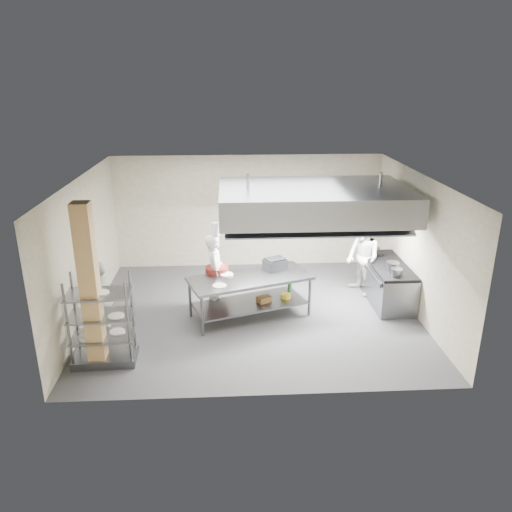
{
  "coord_description": "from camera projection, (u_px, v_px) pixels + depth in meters",
  "views": [
    {
      "loc": [
        -0.51,
        -9.85,
        4.92
      ],
      "look_at": [
        0.06,
        0.2,
        1.26
      ],
      "focal_mm": 35.0,
      "sensor_mm": 36.0,
      "label": 1
    }
  ],
  "objects": [
    {
      "name": "chef_line",
      "position": [
        363.0,
        258.0,
        11.66
      ],
      "size": [
        0.92,
        1.04,
        1.79
      ],
      "primitive_type": "imported",
      "rotation": [
        0.0,
        0.0,
        -1.24
      ],
      "color": "silver",
      "rests_on": "floor"
    },
    {
      "name": "wall_left",
      "position": [
        84.0,
        252.0,
        10.25
      ],
      "size": [
        0.0,
        6.0,
        6.0
      ],
      "primitive_type": "plane",
      "rotation": [
        1.57,
        0.0,
        1.57
      ],
      "color": "tan",
      "rests_on": "ground"
    },
    {
      "name": "stockpot",
      "position": [
        393.0,
        266.0,
        10.86
      ],
      "size": [
        0.28,
        0.28,
        0.19
      ],
      "primitive_type": "cylinder",
      "color": "gray",
      "rests_on": "range_top"
    },
    {
      "name": "cooking_range",
      "position": [
        387.0,
        283.0,
        11.44
      ],
      "size": [
        0.8,
        2.0,
        0.84
      ],
      "primitive_type": "cube",
      "color": "slate",
      "rests_on": "floor"
    },
    {
      "name": "pass_rack",
      "position": [
        102.0,
        320.0,
        8.83
      ],
      "size": [
        1.14,
        0.7,
        1.67
      ],
      "primitive_type": null,
      "rotation": [
        0.0,
        0.0,
        0.05
      ],
      "color": "slate",
      "rests_on": "floor"
    },
    {
      "name": "column",
      "position": [
        90.0,
        288.0,
        8.5
      ],
      "size": [
        0.3,
        0.3,
        3.0
      ],
      "primitive_type": "cube",
      "color": "tan",
      "rests_on": "floor"
    },
    {
      "name": "chef_plating",
      "position": [
        103.0,
        300.0,
        9.73
      ],
      "size": [
        0.54,
        0.98,
        1.59
      ],
      "primitive_type": "imported",
      "rotation": [
        0.0,
        0.0,
        -1.4
      ],
      "color": "white",
      "rests_on": "floor"
    },
    {
      "name": "hood_strip_a",
      "position": [
        271.0,
        216.0,
        10.64
      ],
      "size": [
        1.6,
        0.12,
        0.04
      ],
      "primitive_type": "cube",
      "color": "white",
      "rests_on": "exhaust_hood"
    },
    {
      "name": "island_worktop",
      "position": [
        250.0,
        278.0,
        10.53
      ],
      "size": [
        2.77,
        1.85,
        0.06
      ],
      "primitive_type": "cube",
      "rotation": [
        0.0,
        0.0,
        0.34
      ],
      "color": "gray",
      "rests_on": "island"
    },
    {
      "name": "wall_shelf",
      "position": [
        316.0,
        212.0,
        13.2
      ],
      "size": [
        1.5,
        0.28,
        0.04
      ],
      "primitive_type": "cube",
      "color": "gray",
      "rests_on": "wall_back"
    },
    {
      "name": "chef_head",
      "position": [
        215.0,
        273.0,
        10.83
      ],
      "size": [
        0.46,
        0.66,
        1.75
      ],
      "primitive_type": "imported",
      "rotation": [
        0.0,
        0.0,
        1.63
      ],
      "color": "silver",
      "rests_on": "floor"
    },
    {
      "name": "range_top",
      "position": [
        388.0,
        265.0,
        11.29
      ],
      "size": [
        0.78,
        1.96,
        0.06
      ],
      "primitive_type": "cube",
      "color": "black",
      "rests_on": "cooking_range"
    },
    {
      "name": "exhaust_hood",
      "position": [
        314.0,
        201.0,
        10.58
      ],
      "size": [
        4.0,
        2.5,
        0.6
      ],
      "primitive_type": "cube",
      "color": "gray",
      "rests_on": "ceiling"
    },
    {
      "name": "island",
      "position": [
        250.0,
        297.0,
        10.68
      ],
      "size": [
        2.77,
        1.85,
        0.91
      ],
      "primitive_type": null,
      "rotation": [
        0.0,
        0.0,
        0.34
      ],
      "color": "slate",
      "rests_on": "floor"
    },
    {
      "name": "ceiling",
      "position": [
        254.0,
        177.0,
        9.93
      ],
      "size": [
        7.0,
        7.0,
        0.0
      ],
      "primitive_type": "plane",
      "rotation": [
        3.14,
        0.0,
        0.0
      ],
      "color": "silver",
      "rests_on": "wall_back"
    },
    {
      "name": "floor",
      "position": [
        254.0,
        313.0,
        10.95
      ],
      "size": [
        7.0,
        7.0,
        0.0
      ],
      "primitive_type": "plane",
      "color": "#37373A",
      "rests_on": "ground"
    },
    {
      "name": "griddle",
      "position": [
        275.0,
        264.0,
        10.92
      ],
      "size": [
        0.56,
        0.51,
        0.22
      ],
      "primitive_type": "cube",
      "rotation": [
        0.0,
        0.0,
        0.44
      ],
      "color": "slate",
      "rests_on": "island_worktop"
    },
    {
      "name": "wicker_basket",
      "position": [
        264.0,
        299.0,
        10.73
      ],
      "size": [
        0.34,
        0.32,
        0.12
      ],
      "primitive_type": "cube",
      "rotation": [
        0.0,
        0.0,
        0.57
      ],
      "color": "brown",
      "rests_on": "island_undershelf"
    },
    {
      "name": "plate_stack",
      "position": [
        103.0,
        335.0,
        8.93
      ],
      "size": [
        0.28,
        0.28,
        0.05
      ],
      "primitive_type": "cylinder",
      "color": "white",
      "rests_on": "pass_rack"
    },
    {
      "name": "wall_back",
      "position": [
        248.0,
        212.0,
        13.26
      ],
      "size": [
        7.0,
        0.0,
        7.0
      ],
      "primitive_type": "plane",
      "rotation": [
        1.57,
        0.0,
        0.0
      ],
      "color": "tan",
      "rests_on": "ground"
    },
    {
      "name": "island_undershelf",
      "position": [
        250.0,
        303.0,
        10.73
      ],
      "size": [
        2.54,
        1.68,
        0.04
      ],
      "primitive_type": "cube",
      "rotation": [
        0.0,
        0.0,
        0.34
      ],
      "color": "slate",
      "rests_on": "island"
    },
    {
      "name": "hood_strip_b",
      "position": [
        355.0,
        215.0,
        10.73
      ],
      "size": [
        1.6,
        0.12,
        0.04
      ],
      "primitive_type": "cube",
      "color": "white",
      "rests_on": "exhaust_hood"
    },
    {
      "name": "wall_right",
      "position": [
        418.0,
        245.0,
        10.63
      ],
      "size": [
        0.0,
        6.0,
        6.0
      ],
      "primitive_type": "plane",
      "rotation": [
        1.57,
        0.0,
        -1.57
      ],
      "color": "tan",
      "rests_on": "ground"
    }
  ]
}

